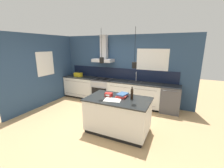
{
  "coord_description": "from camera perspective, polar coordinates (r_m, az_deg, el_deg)",
  "views": [
    {
      "loc": [
        2.2,
        -3.46,
        2.2
      ],
      "look_at": [
        0.32,
        0.6,
        1.05
      ],
      "focal_mm": 24.0,
      "sensor_mm": 36.0,
      "label": 1
    }
  ],
  "objects": [
    {
      "name": "wall_back",
      "position": [
        5.96,
        2.65,
        6.22
      ],
      "size": [
        5.6,
        2.31,
        2.6
      ],
      "color": "navy",
      "rests_on": "ground_plane"
    },
    {
      "name": "book_stack",
      "position": [
        3.89,
        3.87,
        -4.3
      ],
      "size": [
        0.28,
        0.34,
        0.1
      ],
      "color": "#B2332D",
      "rests_on": "kitchen_island"
    },
    {
      "name": "dishwasher",
      "position": [
        5.44,
        21.39,
        -5.34
      ],
      "size": [
        0.61,
        0.65,
        0.91
      ],
      "color": "#4C4C51",
      "rests_on": "ground_plane"
    },
    {
      "name": "yellow_toolbox",
      "position": [
        6.63,
        -12.77,
        3.53
      ],
      "size": [
        0.34,
        0.18,
        0.19
      ],
      "color": "gold",
      "rests_on": "counter_run_left"
    },
    {
      "name": "counter_run_sink",
      "position": [
        5.64,
        8.44,
        -3.73
      ],
      "size": [
        1.94,
        0.64,
        1.27
      ],
      "color": "black",
      "rests_on": "ground_plane"
    },
    {
      "name": "oven_range",
      "position": [
        6.12,
        -3.62,
        -2.21
      ],
      "size": [
        0.74,
        0.66,
        0.91
      ],
      "color": "#B5B5BA",
      "rests_on": "ground_plane"
    },
    {
      "name": "red_supply_box",
      "position": [
        3.92,
        -1.3,
        -4.08
      ],
      "size": [
        0.18,
        0.14,
        0.1
      ],
      "color": "red",
      "rests_on": "kitchen_island"
    },
    {
      "name": "bottle_on_island",
      "position": [
        3.73,
        7.6,
        -3.77
      ],
      "size": [
        0.07,
        0.07,
        0.32
      ],
      "color": "black",
      "rests_on": "kitchen_island"
    },
    {
      "name": "counter_run_left",
      "position": [
        6.68,
        -11.64,
        -1.01
      ],
      "size": [
        1.4,
        0.64,
        0.91
      ],
      "color": "black",
      "rests_on": "ground_plane"
    },
    {
      "name": "paper_pile",
      "position": [
        3.68,
        0.2,
        -6.08
      ],
      "size": [
        0.45,
        0.36,
        0.01
      ],
      "color": "silver",
      "rests_on": "kitchen_island"
    },
    {
      "name": "ground_plane",
      "position": [
        4.65,
        -6.89,
        -13.93
      ],
      "size": [
        16.0,
        16.0,
        0.0
      ],
      "primitive_type": "plane",
      "color": "tan",
      "rests_on": "ground"
    },
    {
      "name": "wall_left",
      "position": [
        6.29,
        -23.06,
        5.06
      ],
      "size": [
        0.08,
        3.8,
        2.6
      ],
      "color": "navy",
      "rests_on": "ground_plane"
    },
    {
      "name": "kitchen_island",
      "position": [
        3.96,
        2.24,
        -11.67
      ],
      "size": [
        1.61,
        0.96,
        0.91
      ],
      "color": "black",
      "rests_on": "ground_plane"
    }
  ]
}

